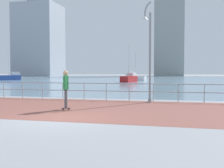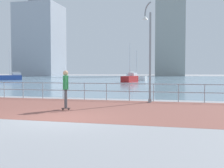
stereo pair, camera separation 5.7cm
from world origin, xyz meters
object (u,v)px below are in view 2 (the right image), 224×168
at_px(sailboat_navy, 136,78).
at_px(lamppost, 149,47).
at_px(sailboat_gray, 11,77).
at_px(skateboarder, 66,86).
at_px(sailboat_white, 130,78).

bearing_deg(sailboat_navy, lamppost, -79.90).
bearing_deg(sailboat_gray, sailboat_navy, 5.98).
bearing_deg(skateboarder, sailboat_white, 95.20).
height_order(sailboat_navy, sailboat_gray, sailboat_gray).
bearing_deg(sailboat_white, skateboarder, -84.80).
height_order(skateboarder, sailboat_gray, sailboat_gray).
height_order(lamppost, skateboarder, lamppost).
height_order(lamppost, sailboat_gray, sailboat_gray).
xyz_separation_m(lamppost, sailboat_white, (-6.24, 29.05, -2.46)).
relative_size(sailboat_navy, sailboat_gray, 0.90).
relative_size(skateboarder, sailboat_gray, 0.28).
distance_m(lamppost, skateboarder, 5.54).
height_order(lamppost, sailboat_white, sailboat_white).
bearing_deg(skateboarder, sailboat_gray, 126.92).
bearing_deg(skateboarder, sailboat_navy, 94.60).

